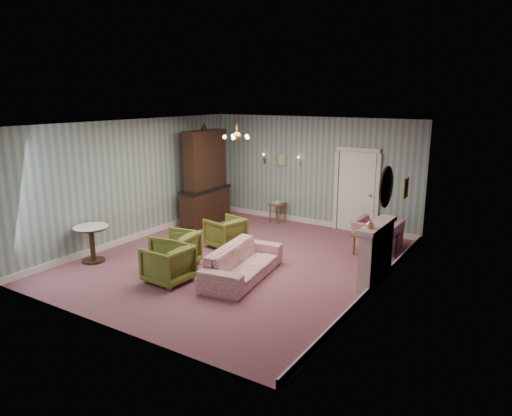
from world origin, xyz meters
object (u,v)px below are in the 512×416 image
Objects in this scene: olive_chair_b at (176,248)px; side_table_black at (387,246)px; coffee_table at (369,242)px; olive_chair_a at (168,262)px; pedestal_table at (92,244)px; dresser at (205,175)px; olive_chair_c at (225,231)px; wingback_chair at (378,229)px; fireplace at (376,253)px; sofa_chintz at (243,257)px.

olive_chair_b is 4.49m from side_table_black.
side_table_black reaches higher than coffee_table.
olive_chair_a is 0.81m from olive_chair_b.
dresser is at bearing 88.11° from pedestal_table.
olive_chair_a is 1.03× the size of olive_chair_c.
olive_chair_c is 2.39m from dresser.
pedestal_table is at bearing -141.50° from coffee_table.
olive_chair_b is 1.04× the size of pedestal_table.
olive_chair_c is 3.51m from wingback_chair.
wingback_chair is 0.77m from side_table_black.
dresser is at bearing 163.26° from fireplace.
sofa_chintz is (1.49, 0.25, 0.01)m from olive_chair_b.
olive_chair_a is 0.30× the size of dresser.
olive_chair_c is 0.76× the size of wingback_chair.
pedestal_table is at bearing -91.46° from dresser.
olive_chair_b is at bearing -61.68° from dresser.
olive_chair_c is at bearing 176.94° from fireplace.
olive_chair_b reaches higher than pedestal_table.
wingback_chair is 0.42m from coffee_table.
olive_chair_a is 0.78× the size of wingback_chair.
side_table_black is (3.51, 2.80, -0.12)m from olive_chair_b.
olive_chair_c is 3.28m from coffee_table.
sofa_chintz is at bearing 16.61° from pedestal_table.
olive_chair_c is (0.10, 1.59, -0.02)m from olive_chair_b.
side_table_black is at bearing -28.52° from coffee_table.
olive_chair_a is at bearing 58.09° from wingback_chair.
olive_chair_c is at bearing 167.78° from olive_chair_b.
wingback_chair is 0.73× the size of fireplace.
dresser reaches higher than wingback_chair.
sofa_chintz is 3.34m from pedestal_table.
fireplace is 5.82m from pedestal_table.
dresser is (-1.68, 1.40, 0.96)m from olive_chair_c.
pedestal_table reaches higher than side_table_black.
olive_chair_a is at bearing -147.63° from fireplace.
olive_chair_c is 3.62m from side_table_black.
fireplace reaches higher than sofa_chintz.
dresser reaches higher than coffee_table.
wingback_chair is at bearing 133.61° from olive_chair_c.
olive_chair_b is 0.88× the size of coffee_table.
olive_chair_b is at bearing -134.61° from coffee_table.
pedestal_table is (-1.71, -0.70, -0.02)m from olive_chair_b.
pedestal_table is (-0.12, -3.70, -0.96)m from dresser.
pedestal_table is at bearing -146.18° from side_table_black.
dresser reaches higher than olive_chair_a.
dresser is 4.70× the size of side_table_black.
olive_chair_c is (-0.33, 2.28, -0.01)m from olive_chair_a.
olive_chair_c is 0.36× the size of sofa_chintz.
dresser reaches higher than sofa_chintz.
sofa_chintz is at bearing -41.28° from dresser.
olive_chair_a reaches higher than pedestal_table.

